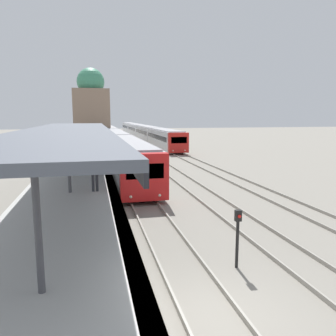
{
  "coord_description": "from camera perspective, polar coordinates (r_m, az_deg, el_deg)",
  "views": [
    {
      "loc": [
        -2.66,
        -6.8,
        4.83
      ],
      "look_at": [
        1.94,
        13.14,
        1.56
      ],
      "focal_mm": 35.0,
      "sensor_mm": 36.0,
      "label": 1
    }
  ],
  "objects": [
    {
      "name": "train_near",
      "position": [
        49.0,
        -9.88,
        5.22
      ],
      "size": [
        2.64,
        63.7,
        2.96
      ],
      "color": "red",
      "rests_on": "ground_plane"
    },
    {
      "name": "signal_post_near",
      "position": [
        10.79,
        12.03,
        -10.91
      ],
      "size": [
        0.2,
        0.21,
        1.91
      ],
      "color": "black",
      "rests_on": "ground_plane"
    },
    {
      "name": "ground_plane",
      "position": [
        8.76,
        7.66,
        -24.51
      ],
      "size": [
        240.0,
        240.0,
        0.0
      ],
      "primitive_type": "plane",
      "color": "gray"
    },
    {
      "name": "platform_canopy",
      "position": [
        16.93,
        -16.99,
        6.13
      ],
      "size": [
        4.0,
        24.36,
        3.2
      ],
      "color": "#4C515B",
      "rests_on": "station_platform"
    },
    {
      "name": "person_on_platform",
      "position": [
        17.02,
        -12.66,
        -0.78
      ],
      "size": [
        0.4,
        0.4,
        1.66
      ],
      "color": "#2D2D33",
      "rests_on": "station_platform"
    },
    {
      "name": "station_platform",
      "position": [
        8.15,
        -21.2,
        -23.69
      ],
      "size": [
        4.79,
        80.0,
        1.0
      ],
      "color": "#B2B2AD",
      "rests_on": "ground_plane"
    },
    {
      "name": "train_far",
      "position": [
        71.45,
        -4.61,
        6.46
      ],
      "size": [
        2.59,
        62.98,
        2.88
      ],
      "color": "red",
      "rests_on": "ground_plane"
    },
    {
      "name": "track_platform_line",
      "position": [
        8.72,
        7.67,
        -24.1
      ],
      "size": [
        1.51,
        120.0,
        0.15
      ],
      "color": "gray",
      "rests_on": "ground_plane"
    },
    {
      "name": "distant_domed_building",
      "position": [
        55.08,
        -13.16,
        9.82
      ],
      "size": [
        5.64,
        5.64,
        12.37
      ],
      "color": "#89705B",
      "rests_on": "ground_plane"
    }
  ]
}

